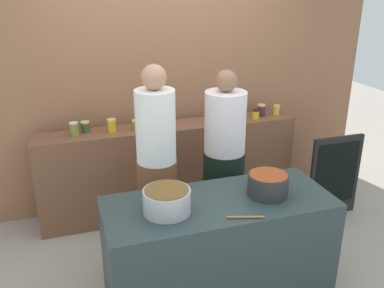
{
  "coord_description": "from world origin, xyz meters",
  "views": [
    {
      "loc": [
        -1.03,
        -2.83,
        2.35
      ],
      "look_at": [
        0.0,
        0.35,
        1.05
      ],
      "focal_mm": 39.45,
      "sensor_mm": 36.0,
      "label": 1
    }
  ],
  "objects_px": {
    "preserve_jar_0": "(74,129)",
    "cook_with_tongs": "(157,179)",
    "preserve_jar_4": "(222,114)",
    "preserve_jar_3": "(136,125)",
    "preserve_jar_5": "(256,114)",
    "preserve_jar_6": "(261,110)",
    "preserve_jar_2": "(112,125)",
    "chalkboard_sign": "(335,176)",
    "preserve_jar_7": "(276,110)",
    "cooking_pot_center": "(268,185)",
    "wooden_spoon": "(245,217)",
    "cook_in_cap": "(224,168)",
    "preserve_jar_1": "(85,127)",
    "cooking_pot_left": "(167,201)"
  },
  "relations": [
    {
      "from": "preserve_jar_0",
      "to": "cook_with_tongs",
      "type": "height_order",
      "value": "cook_with_tongs"
    },
    {
      "from": "preserve_jar_4",
      "to": "preserve_jar_3",
      "type": "bearing_deg",
      "value": -176.74
    },
    {
      "from": "preserve_jar_5",
      "to": "preserve_jar_6",
      "type": "relative_size",
      "value": 0.76
    },
    {
      "from": "preserve_jar_2",
      "to": "chalkboard_sign",
      "type": "height_order",
      "value": "preserve_jar_2"
    },
    {
      "from": "preserve_jar_7",
      "to": "cooking_pot_center",
      "type": "distance_m",
      "value": 1.66
    },
    {
      "from": "wooden_spoon",
      "to": "cook_in_cap",
      "type": "bearing_deg",
      "value": 75.94
    },
    {
      "from": "preserve_jar_2",
      "to": "preserve_jar_7",
      "type": "bearing_deg",
      "value": 0.52
    },
    {
      "from": "cooking_pot_center",
      "to": "wooden_spoon",
      "type": "distance_m",
      "value": 0.4
    },
    {
      "from": "preserve_jar_2",
      "to": "cook_with_tongs",
      "type": "xyz_separation_m",
      "value": [
        0.25,
        -0.82,
        -0.23
      ]
    },
    {
      "from": "preserve_jar_0",
      "to": "cooking_pot_center",
      "type": "relative_size",
      "value": 0.44
    },
    {
      "from": "preserve_jar_7",
      "to": "chalkboard_sign",
      "type": "bearing_deg",
      "value": -58.38
    },
    {
      "from": "preserve_jar_1",
      "to": "cook_with_tongs",
      "type": "xyz_separation_m",
      "value": [
        0.49,
        -0.89,
        -0.22
      ]
    },
    {
      "from": "preserve_jar_4",
      "to": "chalkboard_sign",
      "type": "bearing_deg",
      "value": -32.65
    },
    {
      "from": "preserve_jar_4",
      "to": "wooden_spoon",
      "type": "xyz_separation_m",
      "value": [
        -0.51,
        -1.72,
        -0.17
      ]
    },
    {
      "from": "preserve_jar_1",
      "to": "preserve_jar_7",
      "type": "relative_size",
      "value": 1.0
    },
    {
      "from": "cooking_pot_left",
      "to": "wooden_spoon",
      "type": "bearing_deg",
      "value": -27.29
    },
    {
      "from": "preserve_jar_1",
      "to": "preserve_jar_5",
      "type": "relative_size",
      "value": 1.1
    },
    {
      "from": "preserve_jar_7",
      "to": "cook_with_tongs",
      "type": "xyz_separation_m",
      "value": [
        -1.55,
        -0.83,
        -0.22
      ]
    },
    {
      "from": "chalkboard_sign",
      "to": "cook_in_cap",
      "type": "bearing_deg",
      "value": -177.12
    },
    {
      "from": "preserve_jar_5",
      "to": "preserve_jar_7",
      "type": "height_order",
      "value": "preserve_jar_7"
    },
    {
      "from": "preserve_jar_0",
      "to": "cooking_pot_left",
      "type": "xyz_separation_m",
      "value": [
        0.53,
        -1.42,
        -0.11
      ]
    },
    {
      "from": "wooden_spoon",
      "to": "cook_with_tongs",
      "type": "distance_m",
      "value": 0.95
    },
    {
      "from": "preserve_jar_4",
      "to": "cooking_pot_center",
      "type": "height_order",
      "value": "preserve_jar_4"
    },
    {
      "from": "preserve_jar_6",
      "to": "preserve_jar_4",
      "type": "bearing_deg",
      "value": 177.56
    },
    {
      "from": "preserve_jar_0",
      "to": "preserve_jar_2",
      "type": "xyz_separation_m",
      "value": [
        0.35,
        0.01,
        -0.0
      ]
    },
    {
      "from": "preserve_jar_5",
      "to": "cook_in_cap",
      "type": "relative_size",
      "value": 0.06
    },
    {
      "from": "preserve_jar_4",
      "to": "cooking_pot_left",
      "type": "bearing_deg",
      "value": -124.21
    },
    {
      "from": "cook_in_cap",
      "to": "cook_with_tongs",
      "type": "bearing_deg",
      "value": -167.76
    },
    {
      "from": "preserve_jar_6",
      "to": "cook_with_tongs",
      "type": "relative_size",
      "value": 0.07
    },
    {
      "from": "cook_in_cap",
      "to": "preserve_jar_4",
      "type": "bearing_deg",
      "value": 69.81
    },
    {
      "from": "preserve_jar_6",
      "to": "cooking_pot_left",
      "type": "relative_size",
      "value": 0.38
    },
    {
      "from": "preserve_jar_1",
      "to": "chalkboard_sign",
      "type": "xyz_separation_m",
      "value": [
        2.43,
        -0.69,
        -0.58
      ]
    },
    {
      "from": "preserve_jar_0",
      "to": "preserve_jar_7",
      "type": "relative_size",
      "value": 1.26
    },
    {
      "from": "cook_with_tongs",
      "to": "preserve_jar_2",
      "type": "bearing_deg",
      "value": 106.93
    },
    {
      "from": "preserve_jar_1",
      "to": "preserve_jar_6",
      "type": "height_order",
      "value": "preserve_jar_6"
    },
    {
      "from": "preserve_jar_3",
      "to": "preserve_jar_7",
      "type": "relative_size",
      "value": 0.94
    },
    {
      "from": "cooking_pot_left",
      "to": "preserve_jar_5",
      "type": "bearing_deg",
      "value": 45.71
    },
    {
      "from": "cooking_pot_center",
      "to": "cook_in_cap",
      "type": "bearing_deg",
      "value": 93.9
    },
    {
      "from": "preserve_jar_2",
      "to": "preserve_jar_7",
      "type": "xyz_separation_m",
      "value": [
        1.8,
        0.02,
        -0.01
      ]
    },
    {
      "from": "preserve_jar_5",
      "to": "cooking_pot_center",
      "type": "distance_m",
      "value": 1.48
    },
    {
      "from": "preserve_jar_1",
      "to": "cook_in_cap",
      "type": "xyz_separation_m",
      "value": [
        1.15,
        -0.75,
        -0.28
      ]
    },
    {
      "from": "preserve_jar_7",
      "to": "wooden_spoon",
      "type": "height_order",
      "value": "preserve_jar_7"
    },
    {
      "from": "chalkboard_sign",
      "to": "cooking_pot_left",
      "type": "bearing_deg",
      "value": -157.95
    },
    {
      "from": "preserve_jar_7",
      "to": "cooking_pot_left",
      "type": "relative_size",
      "value": 0.32
    },
    {
      "from": "cooking_pot_left",
      "to": "cook_in_cap",
      "type": "height_order",
      "value": "cook_in_cap"
    },
    {
      "from": "cook_with_tongs",
      "to": "preserve_jar_5",
      "type": "bearing_deg",
      "value": 31.24
    },
    {
      "from": "preserve_jar_2",
      "to": "preserve_jar_4",
      "type": "height_order",
      "value": "preserve_jar_2"
    },
    {
      "from": "preserve_jar_4",
      "to": "preserve_jar_5",
      "type": "distance_m",
      "value": 0.36
    },
    {
      "from": "cook_in_cap",
      "to": "chalkboard_sign",
      "type": "height_order",
      "value": "cook_in_cap"
    },
    {
      "from": "preserve_jar_2",
      "to": "preserve_jar_6",
      "type": "bearing_deg",
      "value": 0.78
    }
  ]
}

